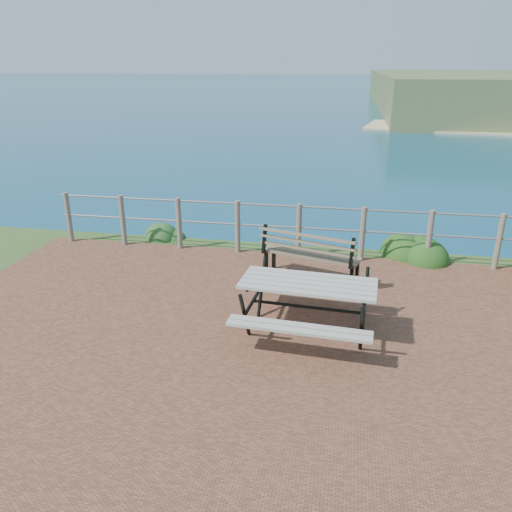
{
  "coord_description": "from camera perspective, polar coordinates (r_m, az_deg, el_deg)",
  "views": [
    {
      "loc": [
        0.82,
        -5.35,
        3.38
      ],
      "look_at": [
        -0.42,
        1.34,
        0.75
      ],
      "focal_mm": 35.0,
      "sensor_mm": 36.0,
      "label": 1
    }
  ],
  "objects": [
    {
      "name": "park_bench",
      "position": [
        8.16,
        6.35,
        1.08
      ],
      "size": [
        1.66,
        0.85,
        0.91
      ],
      "rotation": [
        0.0,
        0.0,
        -0.29
      ],
      "color": "brown",
      "rests_on": "ground"
    },
    {
      "name": "ocean",
      "position": [
        205.38,
        10.97,
        19.85
      ],
      "size": [
        1200.0,
        1200.0,
        0.0
      ],
      "primitive_type": "plane",
      "color": "#136672",
      "rests_on": "ground"
    },
    {
      "name": "ground",
      "position": [
        6.38,
        1.57,
        -10.85
      ],
      "size": [
        10.0,
        7.0,
        0.12
      ],
      "primitive_type": "cube",
      "color": "brown",
      "rests_on": "ground"
    },
    {
      "name": "shrub_lip_east",
      "position": [
        9.82,
        17.27,
        0.01
      ],
      "size": [
        0.85,
        0.85,
        0.62
      ],
      "primitive_type": "ellipsoid",
      "color": "#193B12",
      "rests_on": "ground"
    },
    {
      "name": "picnic_table",
      "position": [
        6.58,
        5.89,
        -5.24
      ],
      "size": [
        1.78,
        1.51,
        0.73
      ],
      "rotation": [
        0.0,
        0.0,
        -0.07
      ],
      "color": "#9E9A8E",
      "rests_on": "ground"
    },
    {
      "name": "safety_railing",
      "position": [
        9.18,
        4.91,
        3.26
      ],
      "size": [
        9.4,
        0.1,
        1.0
      ],
      "color": "#6B5B4C",
      "rests_on": "ground"
    },
    {
      "name": "shrub_lip_west",
      "position": [
        10.61,
        -10.04,
        2.23
      ],
      "size": [
        0.71,
        0.71,
        0.42
      ],
      "primitive_type": "ellipsoid",
      "color": "#1B481E",
      "rests_on": "ground"
    }
  ]
}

